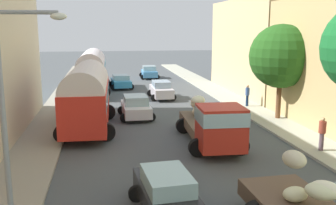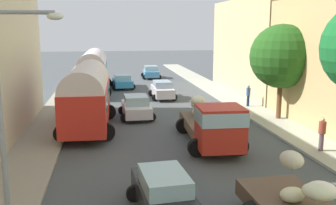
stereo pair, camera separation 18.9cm
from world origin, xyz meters
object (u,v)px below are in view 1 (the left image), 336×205
parked_bus_1 (92,70)px  pedestrian_1 (247,95)px  parked_bus_0 (87,95)px  car_4 (121,81)px  car_0 (161,90)px  car_3 (136,107)px  car_2 (167,194)px  streetlamp_near (12,109)px  car_1 (149,72)px  pedestrian_0 (322,133)px  cargo_truck_1 (213,123)px

parked_bus_1 → pedestrian_1: 15.41m
parked_bus_0 → pedestrian_1: parked_bus_0 is taller
parked_bus_1 → car_4: parked_bus_1 is taller
car_0 → car_3: 7.63m
car_2 → streetlamp_near: (-4.43, -0.86, 3.23)m
car_1 → car_2: (-3.75, -35.37, -0.01)m
parked_bus_0 → parked_bus_1: parked_bus_1 is taller
parked_bus_1 → pedestrian_1: parked_bus_1 is taller
car_1 → car_3: size_ratio=0.97×
car_1 → streetlamp_near: streetlamp_near is taller
pedestrian_1 → car_2: bearing=-119.3°
parked_bus_1 → car_0: 7.60m
car_4 → parked_bus_1: bearing=-143.2°
pedestrian_0 → pedestrian_1: bearing=87.7°
car_3 → pedestrian_0: bearing=-47.4°
pedestrian_0 → cargo_truck_1: bearing=160.6°
car_3 → pedestrian_0: (8.48, -9.22, 0.26)m
car_4 → pedestrian_1: pedestrian_1 is taller
parked_bus_0 → pedestrian_0: size_ratio=4.60×
pedestrian_1 → parked_bus_1: bearing=142.0°
streetlamp_near → pedestrian_1: bearing=51.6°
parked_bus_0 → car_0: 11.53m
car_4 → streetlamp_near: bearing=-98.5°
pedestrian_0 → car_2: bearing=-149.5°
parked_bus_1 → car_4: size_ratio=2.53×
parked_bus_0 → pedestrian_0: parked_bus_0 is taller
cargo_truck_1 → car_3: bearing=114.4°
car_1 → car_4: car_1 is taller
car_1 → pedestrian_1: size_ratio=2.13×
parked_bus_0 → cargo_truck_1: size_ratio=1.16×
car_1 → cargo_truck_1: bearing=-90.3°
parked_bus_0 → car_2: (2.96, -11.70, -1.42)m
car_0 → parked_bus_1: bearing=144.5°
parked_bus_0 → pedestrian_1: bearing=20.8°
car_4 → pedestrian_1: bearing=-51.2°
cargo_truck_1 → car_3: (-3.37, 7.42, -0.53)m
car_2 → pedestrian_1: 18.69m
car_0 → car_4: size_ratio=1.02×
pedestrian_0 → car_0: bearing=109.0°
car_3 → streetlamp_near: 16.23m
car_1 → pedestrian_0: (4.95, -30.24, 0.27)m
parked_bus_1 → car_1: size_ratio=2.59×
car_3 → pedestrian_1: (8.93, 1.95, 0.26)m
pedestrian_1 → car_4: bearing=128.8°
parked_bus_0 → car_4: bearing=80.1°
cargo_truck_1 → car_1: 28.44m
car_4 → parked_bus_0: bearing=-99.9°
cargo_truck_1 → streetlamp_near: size_ratio=1.09×
pedestrian_0 → car_4: bearing=111.2°
car_3 → streetlamp_near: (-4.66, -15.21, 3.22)m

